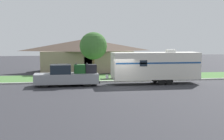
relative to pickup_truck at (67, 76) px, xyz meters
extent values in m
plane|color=#2D2D33|center=(4.82, -1.76, -0.91)|extent=(120.00, 120.00, 0.00)
cube|color=#ADADA8|center=(4.82, 1.99, -0.84)|extent=(80.00, 0.30, 0.14)
cube|color=#477538|center=(4.82, 5.64, -0.90)|extent=(80.00, 7.00, 0.03)
cube|color=gray|center=(2.88, 13.24, 0.49)|extent=(11.80, 6.17, 2.80)
pyramid|color=#4C3D33|center=(2.88, 13.24, 2.68)|extent=(12.74, 6.66, 1.59)
cube|color=#4C3828|center=(2.88, 10.19, 0.14)|extent=(1.00, 0.06, 2.10)
cylinder|color=black|center=(-2.05, -0.86, -0.47)|extent=(0.88, 0.28, 0.88)
cylinder|color=black|center=(-2.05, 0.86, -0.47)|extent=(0.88, 0.28, 0.88)
cylinder|color=black|center=(1.78, -0.86, -0.47)|extent=(0.88, 0.28, 0.88)
cylinder|color=black|center=(1.78, 0.86, -0.47)|extent=(0.88, 0.28, 0.88)
cube|color=gray|center=(-1.22, 0.00, -0.22)|extent=(3.51, 2.09, 0.90)
cube|color=#19232D|center=(-0.59, 0.00, 0.65)|extent=(1.83, 1.92, 0.83)
cube|color=gray|center=(1.68, 0.00, -0.22)|extent=(2.29, 2.09, 0.90)
cube|color=#333333|center=(2.89, 0.00, -0.55)|extent=(0.12, 1.88, 0.20)
cube|color=#194C1E|center=(1.18, 0.00, 0.63)|extent=(1.06, 0.88, 0.80)
cube|color=black|center=(0.84, 0.00, 1.11)|extent=(0.10, 0.97, 0.08)
cube|color=black|center=(2.19, 0.00, 0.63)|extent=(1.06, 0.88, 0.80)
cube|color=black|center=(1.85, 0.00, 1.11)|extent=(0.10, 0.97, 0.08)
cylinder|color=black|center=(8.73, -1.01, -0.57)|extent=(0.69, 0.22, 0.69)
cylinder|color=black|center=(8.73, 1.01, -0.57)|extent=(0.69, 0.22, 0.69)
cylinder|color=black|center=(9.49, -1.01, -0.57)|extent=(0.69, 0.22, 0.69)
cylinder|color=black|center=(9.49, 1.01, -0.57)|extent=(0.69, 0.22, 0.69)
cube|color=silver|center=(8.44, 0.00, 0.85)|extent=(8.37, 2.30, 2.53)
cube|color=navy|center=(8.44, -1.15, 1.17)|extent=(8.20, 0.01, 0.14)
cube|color=#383838|center=(3.67, 0.00, -0.36)|extent=(1.18, 0.12, 0.10)
cylinder|color=silver|center=(3.73, 0.00, -0.13)|extent=(0.28, 0.28, 0.36)
cube|color=silver|center=(9.95, 0.00, 2.26)|extent=(0.80, 0.68, 0.28)
cube|color=#19232D|center=(6.94, -1.15, 1.17)|extent=(0.70, 0.01, 0.56)
cylinder|color=brown|center=(-0.58, 2.71, -0.36)|extent=(0.09, 0.09, 1.11)
cube|color=silver|center=(-0.58, 2.71, 0.30)|extent=(0.48, 0.20, 0.22)
cylinder|color=brown|center=(3.02, 5.30, 0.31)|extent=(0.24, 0.24, 2.46)
sphere|color=#38662D|center=(3.02, 5.30, 2.67)|extent=(3.01, 3.01, 3.01)
camera|label=1|loc=(-0.65, -28.77, 3.26)|focal=50.00mm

